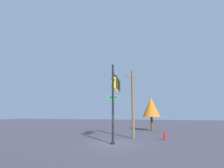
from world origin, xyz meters
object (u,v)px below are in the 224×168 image
object	(u,v)px
signal_pole_assembly	(115,90)
fire_hydrant	(165,136)
tree_near	(151,107)
utility_pole	(133,102)

from	to	relation	value
signal_pole_assembly	fire_hydrant	distance (m)	6.87
signal_pole_assembly	tree_near	distance (m)	12.05
signal_pole_assembly	fire_hydrant	size ratio (longest dim) A/B	8.60
fire_hydrant	tree_near	xyz separation A→B (m)	(9.48, 1.42, 3.19)
tree_near	signal_pole_assembly	bearing A→B (deg)	164.13
signal_pole_assembly	fire_hydrant	bearing A→B (deg)	-66.56
signal_pole_assembly	fire_hydrant	world-z (taller)	signal_pole_assembly
signal_pole_assembly	tree_near	world-z (taller)	signal_pole_assembly
signal_pole_assembly	utility_pole	bearing A→B (deg)	-32.33
utility_pole	fire_hydrant	world-z (taller)	utility_pole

